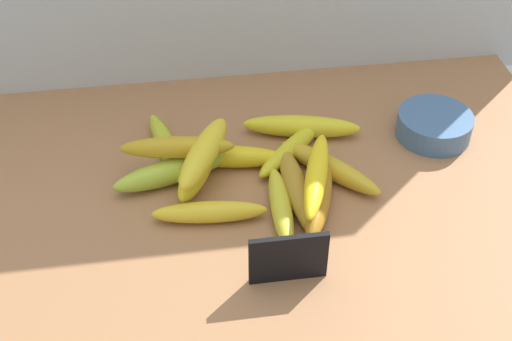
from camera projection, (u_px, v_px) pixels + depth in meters
counter_top at (260, 216)px, 107.82cm from camera, size 110.00×76.00×3.00cm
chalkboard_sign at (288, 260)px, 93.89cm from camera, size 11.00×1.80×8.40cm
fruit_bowl at (434, 125)px, 119.43cm from camera, size 13.01×13.01×4.35cm
banana_0 at (281, 207)px, 104.94cm from camera, size 3.85×17.47×3.21cm
banana_1 at (318, 197)px, 106.10cm from camera, size 9.59×18.53×3.90cm
banana_2 at (169, 150)px, 115.21cm from camera, size 8.16×20.78×3.30cm
banana_3 at (329, 167)px, 111.58cm from camera, size 15.79×17.06×3.64cm
banana_4 at (198, 169)px, 110.89cm from camera, size 9.91×16.10×4.12cm
banana_5 at (174, 171)px, 110.48cm from camera, size 20.64×9.89×4.24cm
banana_6 at (302, 126)px, 119.51cm from camera, size 20.96×8.14×3.92cm
banana_7 at (297, 189)px, 107.64cm from camera, size 4.70×20.31×3.68cm
banana_8 at (230, 157)px, 113.52cm from camera, size 18.74×6.79×3.70cm
banana_9 at (290, 149)px, 115.33cm from camera, size 14.55×14.52×3.21cm
banana_10 at (210, 212)px, 103.92cm from camera, size 17.87×4.86×3.39cm
banana_11 at (177, 147)px, 108.82cm from camera, size 18.52×5.42×3.55cm
banana_12 at (204, 153)px, 107.48cm from camera, size 11.58×17.91×4.22cm
banana_13 at (316, 175)px, 104.53cm from camera, size 9.09×19.79×3.27cm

